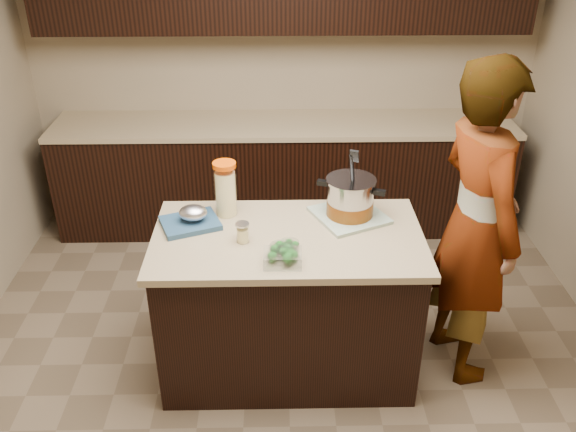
# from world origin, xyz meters

# --- Properties ---
(ground_plane) EXTENTS (4.00, 4.00, 0.00)m
(ground_plane) POSITION_xyz_m (0.00, 0.00, 0.00)
(ground_plane) COLOR brown
(ground_plane) RESTS_ON ground
(room_shell) EXTENTS (4.04, 4.04, 2.72)m
(room_shell) POSITION_xyz_m (0.00, 0.00, 1.71)
(room_shell) COLOR tan
(room_shell) RESTS_ON ground
(back_cabinets) EXTENTS (3.60, 0.63, 2.33)m
(back_cabinets) POSITION_xyz_m (0.00, 1.74, 0.94)
(back_cabinets) COLOR black
(back_cabinets) RESTS_ON ground
(island) EXTENTS (1.46, 0.81, 0.90)m
(island) POSITION_xyz_m (0.00, 0.00, 0.45)
(island) COLOR black
(island) RESTS_ON ground
(dish_towel) EXTENTS (0.48, 0.48, 0.02)m
(dish_towel) POSITION_xyz_m (0.35, 0.20, 0.91)
(dish_towel) COLOR #537B5A
(dish_towel) RESTS_ON island
(stock_pot) EXTENTS (0.37, 0.36, 0.39)m
(stock_pot) POSITION_xyz_m (0.35, 0.20, 1.01)
(stock_pot) COLOR #B7B7BC
(stock_pot) RESTS_ON dish_towel
(lemonade_pitcher) EXTENTS (0.14, 0.14, 0.32)m
(lemonade_pitcher) POSITION_xyz_m (-0.34, 0.24, 1.05)
(lemonade_pitcher) COLOR #F7E497
(lemonade_pitcher) RESTS_ON island
(mason_jar) EXTENTS (0.08, 0.08, 0.12)m
(mason_jar) POSITION_xyz_m (-0.24, -0.06, 0.95)
(mason_jar) COLOR #F7E497
(mason_jar) RESTS_ON island
(broccoli_tub_left) EXTENTS (0.13, 0.13, 0.05)m
(broccoli_tub_left) POSITION_xyz_m (0.00, -0.15, 0.92)
(broccoli_tub_left) COLOR silver
(broccoli_tub_left) RESTS_ON island
(broccoli_tub_right) EXTENTS (0.12, 0.12, 0.06)m
(broccoli_tub_right) POSITION_xyz_m (-0.04, -0.19, 0.93)
(broccoli_tub_right) COLOR silver
(broccoli_tub_right) RESTS_ON island
(broccoli_tub_rect) EXTENTS (0.19, 0.14, 0.07)m
(broccoli_tub_rect) POSITION_xyz_m (-0.03, -0.27, 0.93)
(broccoli_tub_rect) COLOR silver
(broccoli_tub_rect) RESTS_ON island
(blue_tray) EXTENTS (0.37, 0.34, 0.12)m
(blue_tray) POSITION_xyz_m (-0.53, 0.12, 0.94)
(blue_tray) COLOR navy
(blue_tray) RESTS_ON island
(person) EXTENTS (0.59, 0.77, 1.87)m
(person) POSITION_xyz_m (1.02, 0.03, 0.93)
(person) COLOR gray
(person) RESTS_ON ground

